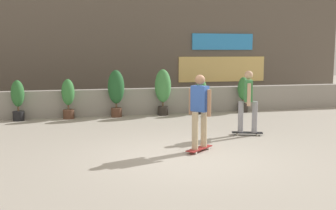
{
  "coord_description": "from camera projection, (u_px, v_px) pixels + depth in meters",
  "views": [
    {
      "loc": [
        -2.37,
        -8.06,
        2.21
      ],
      "look_at": [
        0.0,
        1.5,
        0.9
      ],
      "focal_mm": 43.76,
      "sensor_mm": 36.0,
      "label": 1
    }
  ],
  "objects": [
    {
      "name": "building_backdrop",
      "position": [
        121.0,
        27.0,
        17.81
      ],
      "size": [
        20.0,
        2.08,
        6.5
      ],
      "color": "#60564C",
      "rests_on": "ground"
    },
    {
      "name": "potted_plant_3",
      "position": [
        163.0,
        88.0,
        14.03
      ],
      "size": [
        0.55,
        0.55,
        1.58
      ],
      "color": "#2D2823",
      "rests_on": "ground"
    },
    {
      "name": "potted_plant_2",
      "position": [
        116.0,
        90.0,
        13.65
      ],
      "size": [
        0.55,
        0.55,
        1.57
      ],
      "color": "brown",
      "rests_on": "ground"
    },
    {
      "name": "potted_plant_5",
      "position": [
        243.0,
        93.0,
        14.77
      ],
      "size": [
        0.4,
        0.4,
        1.27
      ],
      "color": "#2D2823",
      "rests_on": "ground"
    },
    {
      "name": "ground_plane",
      "position": [
        185.0,
        156.0,
        8.62
      ],
      "size": [
        48.0,
        48.0,
        0.0
      ],
      "primitive_type": "plane",
      "color": "#A8A093"
    },
    {
      "name": "planter_wall",
      "position": [
        137.0,
        101.0,
        14.33
      ],
      "size": [
        18.0,
        0.4,
        0.9
      ],
      "primitive_type": "cube",
      "color": "gray",
      "rests_on": "ground"
    },
    {
      "name": "potted_plant_1",
      "position": [
        68.0,
        97.0,
        13.3
      ],
      "size": [
        0.42,
        0.42,
        1.3
      ],
      "color": "brown",
      "rests_on": "ground"
    },
    {
      "name": "potted_plant_4",
      "position": [
        201.0,
        95.0,
        14.39
      ],
      "size": [
        0.39,
        0.39,
        1.25
      ],
      "color": "black",
      "rests_on": "ground"
    },
    {
      "name": "skater_mid_plaza",
      "position": [
        248.0,
        100.0,
        10.67
      ],
      "size": [
        0.82,
        0.53,
        1.7
      ],
      "color": "black",
      "rests_on": "ground"
    },
    {
      "name": "skater_far_right",
      "position": [
        200.0,
        109.0,
        8.93
      ],
      "size": [
        0.75,
        0.66,
        1.7
      ],
      "color": "maroon",
      "rests_on": "ground"
    },
    {
      "name": "potted_plant_0",
      "position": [
        18.0,
        98.0,
        12.93
      ],
      "size": [
        0.41,
        0.41,
        1.29
      ],
      "color": "black",
      "rests_on": "ground"
    }
  ]
}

